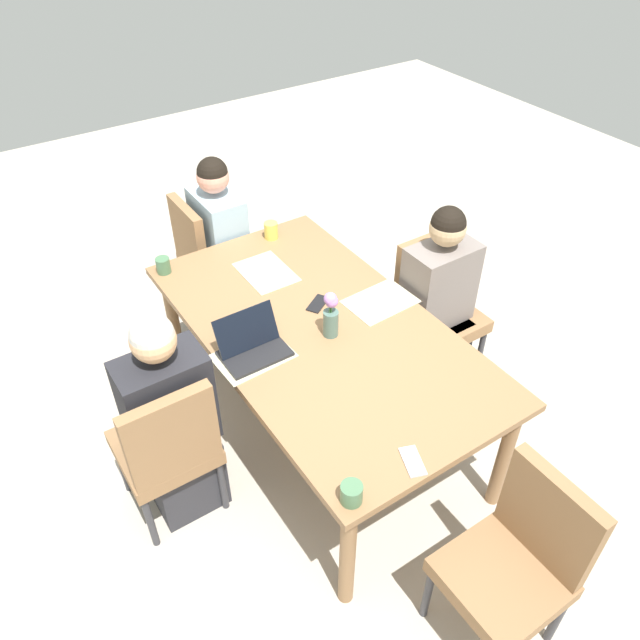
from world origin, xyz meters
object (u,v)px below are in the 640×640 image
object	(u,v)px
chair_near_left_near	(168,446)
chair_head_right_right_near	(519,557)
laptop_near_left_near	(252,346)
coffee_mug_near_right	(271,230)
coffee_mug_centre_left	(351,493)
person_head_left_left_mid	(222,252)
dining_table	(320,338)
person_near_left_near	(173,426)
flower_vase	(331,312)
chair_head_left_left_mid	(208,255)
phone_black	(318,304)
coffee_mug_near_left	(163,265)
phone_silver	(413,461)
chair_far_left_far	(434,302)
person_far_left_far	(436,308)

from	to	relation	value
chair_near_left_near	chair_head_right_right_near	bearing A→B (deg)	36.07
laptop_near_left_near	coffee_mug_near_right	distance (m)	1.05
coffee_mug_centre_left	person_head_left_left_mid	bearing A→B (deg)	167.05
dining_table	chair_head_right_right_near	distance (m)	1.38
person_near_left_near	flower_vase	bearing A→B (deg)	85.16
chair_head_left_left_mid	phone_black	size ratio (longest dim) A/B	6.00
coffee_mug_near_left	phone_silver	xyz separation A→B (m)	(1.81, 0.32, -0.04)
chair_near_left_near	dining_table	bearing A→B (deg)	94.72
person_near_left_near	chair_head_left_left_mid	bearing A→B (deg)	148.26
phone_black	phone_silver	bearing A→B (deg)	-134.62
chair_head_right_right_near	laptop_near_left_near	xyz separation A→B (m)	(-1.39, -0.42, 0.29)
dining_table	chair_far_left_far	world-z (taller)	chair_far_left_far
dining_table	coffee_mug_near_right	size ratio (longest dim) A/B	19.13
phone_black	coffee_mug_centre_left	bearing A→B (deg)	-148.94
chair_near_left_near	chair_head_right_right_near	xyz separation A→B (m)	(1.29, 0.94, 0.00)
person_near_left_near	dining_table	bearing A→B (deg)	89.97
phone_silver	coffee_mug_near_left	bearing A→B (deg)	30.12
coffee_mug_centre_left	flower_vase	bearing A→B (deg)	150.43
chair_near_left_near	person_far_left_far	bearing A→B (deg)	92.14
coffee_mug_centre_left	phone_black	world-z (taller)	coffee_mug_centre_left
person_head_left_left_mid	laptop_near_left_near	size ratio (longest dim) A/B	3.73
person_far_left_far	dining_table	bearing A→B (deg)	-90.73
chair_head_left_left_mid	person_head_left_left_mid	xyz separation A→B (m)	(0.06, 0.07, 0.03)
chair_near_left_near	phone_black	distance (m)	1.06
person_head_left_left_mid	coffee_mug_centre_left	world-z (taller)	person_head_left_left_mid
coffee_mug_centre_left	dining_table	bearing A→B (deg)	153.17
chair_head_right_right_near	coffee_mug_near_left	size ratio (longest dim) A/B	9.77
coffee_mug_near_right	person_head_left_left_mid	bearing A→B (deg)	-149.92
chair_head_left_left_mid	chair_head_right_right_near	distance (m)	2.65
phone_silver	person_head_left_left_mid	bearing A→B (deg)	15.32
chair_head_left_left_mid	flower_vase	world-z (taller)	flower_vase
phone_black	phone_silver	world-z (taller)	same
dining_table	phone_silver	distance (m)	0.93
chair_head_right_right_near	phone_black	bearing A→B (deg)	177.96
person_head_left_left_mid	person_far_left_far	distance (m)	1.46
coffee_mug_near_left	coffee_mug_centre_left	bearing A→B (deg)	0.21
person_near_left_near	phone_silver	distance (m)	1.16
person_far_left_far	phone_silver	world-z (taller)	person_far_left_far
person_far_left_far	laptop_near_left_near	world-z (taller)	person_far_left_far
chair_near_left_near	person_near_left_near	distance (m)	0.10
flower_vase	coffee_mug_near_right	xyz separation A→B (m)	(-0.96, 0.21, -0.09)
coffee_mug_near_right	chair_near_left_near	bearing A→B (deg)	-49.58
chair_far_left_far	person_head_left_left_mid	bearing A→B (deg)	-144.02
chair_head_right_right_near	chair_far_left_far	bearing A→B (deg)	150.00
chair_near_left_near	coffee_mug_near_right	distance (m)	1.51
laptop_near_left_near	phone_silver	world-z (taller)	laptop_near_left_near
chair_far_left_far	coffee_mug_near_right	xyz separation A→B (m)	(-0.82, -0.64, 0.30)
chair_head_left_left_mid	person_head_left_left_mid	world-z (taller)	person_head_left_left_mid
chair_near_left_near	phone_silver	world-z (taller)	chair_near_left_near
person_near_left_near	flower_vase	xyz separation A→B (m)	(0.07, 0.86, 0.36)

